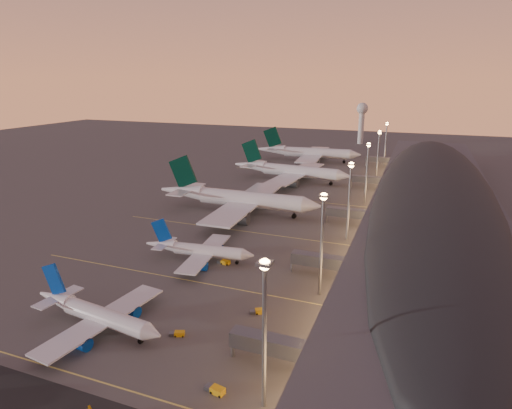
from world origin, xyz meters
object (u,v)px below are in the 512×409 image
at_px(airliner_narrow_south, 96,314).
at_px(radar_tower, 362,116).
at_px(baggage_tug_a, 216,390).
at_px(baggage_tug_b, 178,334).
at_px(airliner_wide_near, 237,199).
at_px(airliner_wide_mid, 290,171).
at_px(airliner_wide_far, 308,153).
at_px(baggage_tug_c, 224,262).
at_px(baggage_tug_d, 258,311).
at_px(airliner_narrow_north, 199,250).

xyz_separation_m(airliner_narrow_south, radar_tower, (14.93, 291.46, 18.64)).
relative_size(baggage_tug_a, baggage_tug_b, 1.14).
bearing_deg(airliner_wide_near, baggage_tug_b, -76.12).
xyz_separation_m(airliner_wide_mid, radar_tower, (15.72, 146.01, 16.64)).
distance_m(airliner_wide_far, baggage_tug_b, 199.55).
height_order(airliner_wide_mid, airliner_wide_far, airliner_wide_far).
relative_size(airliner_wide_near, baggage_tug_c, 17.28).
height_order(airliner_narrow_south, airliner_wide_far, airliner_wide_far).
bearing_deg(baggage_tug_a, airliner_wide_mid, 112.71).
bearing_deg(radar_tower, airliner_wide_mid, -96.15).
bearing_deg(baggage_tug_d, airliner_wide_mid, 73.61).
distance_m(airliner_wide_far, baggage_tug_d, 187.47).
height_order(airliner_narrow_north, baggage_tug_d, airliner_narrow_north).
bearing_deg(airliner_wide_near, airliner_narrow_north, -81.29).
relative_size(baggage_tug_a, baggage_tug_d, 1.05).
height_order(airliner_wide_far, baggage_tug_c, airliner_wide_far).
relative_size(airliner_wide_near, baggage_tug_b, 20.02).
xyz_separation_m(airliner_narrow_south, airliner_wide_near, (-4.82, 86.04, 2.33)).
xyz_separation_m(baggage_tug_a, baggage_tug_d, (-2.22, 26.33, -0.03)).
relative_size(airliner_narrow_south, airliner_wide_near, 0.52).
relative_size(airliner_wide_far, baggage_tug_c, 17.16).
height_order(airliner_narrow_south, airliner_narrow_north, airliner_narrow_south).
distance_m(baggage_tug_b, baggage_tug_d, 18.88).
distance_m(baggage_tug_b, baggage_tug_c, 36.35).
height_order(airliner_wide_mid, baggage_tug_d, airliner_wide_mid).
bearing_deg(baggage_tug_a, airliner_wide_far, 110.88).
bearing_deg(airliner_wide_near, airliner_wide_mid, 84.83).
relative_size(airliner_narrow_north, airliner_wide_mid, 0.52).
bearing_deg(baggage_tug_d, airliner_narrow_north, 111.10).
height_order(radar_tower, baggage_tug_d, radar_tower).
relative_size(radar_tower, baggage_tug_b, 9.66).
distance_m(radar_tower, baggage_tug_a, 301.32).
height_order(baggage_tug_a, baggage_tug_c, baggage_tug_c).
height_order(airliner_wide_near, baggage_tug_b, airliner_wide_near).
bearing_deg(airliner_narrow_north, airliner_wide_far, 86.94).
bearing_deg(airliner_wide_near, radar_tower, 83.21).
bearing_deg(baggage_tug_b, airliner_narrow_north, 91.35).
relative_size(airliner_wide_mid, airliner_wide_far, 0.95).
xyz_separation_m(airliner_wide_near, baggage_tug_a, (37.06, -94.64, -5.07)).
xyz_separation_m(baggage_tug_b, baggage_tug_d, (12.47, 14.17, 0.04)).
bearing_deg(airliner_narrow_south, airliner_wide_far, 98.57).
relative_size(airliner_wide_mid, baggage_tug_a, 16.56).
height_order(airliner_narrow_north, airliner_wide_mid, airliner_wide_mid).
xyz_separation_m(airliner_wide_near, baggage_tug_c, (16.18, -46.66, -5.05)).
bearing_deg(airliner_wide_near, airliner_narrow_south, -88.09).
height_order(airliner_narrow_south, baggage_tug_b, airliner_narrow_south).
xyz_separation_m(radar_tower, baggage_tug_d, (15.09, -273.73, -21.40)).
bearing_deg(baggage_tug_d, airliner_narrow_south, -179.39).
distance_m(airliner_narrow_south, radar_tower, 292.44).
height_order(airliner_narrow_north, airliner_wide_near, airliner_wide_near).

